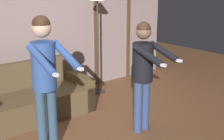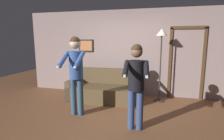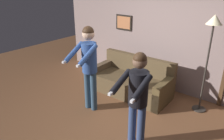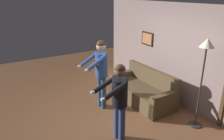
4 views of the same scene
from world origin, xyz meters
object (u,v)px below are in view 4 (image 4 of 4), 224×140
(couch, at_px, (142,91))
(torchiere_lamp, at_px, (205,57))
(person_standing_left, at_px, (101,68))
(person_standing_right, at_px, (119,97))

(couch, height_order, torchiere_lamp, torchiere_lamp)
(person_standing_left, bearing_deg, person_standing_right, -14.30)
(person_standing_left, bearing_deg, torchiere_lamp, 37.56)
(torchiere_lamp, bearing_deg, person_standing_right, -105.19)
(person_standing_right, bearing_deg, person_standing_left, 165.70)
(torchiere_lamp, distance_m, person_standing_right, 1.92)
(couch, relative_size, person_standing_left, 1.08)
(couch, xyz_separation_m, person_standing_left, (-0.28, -1.13, 0.80))
(person_standing_left, distance_m, person_standing_right, 1.40)
(person_standing_left, height_order, person_standing_right, person_standing_left)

